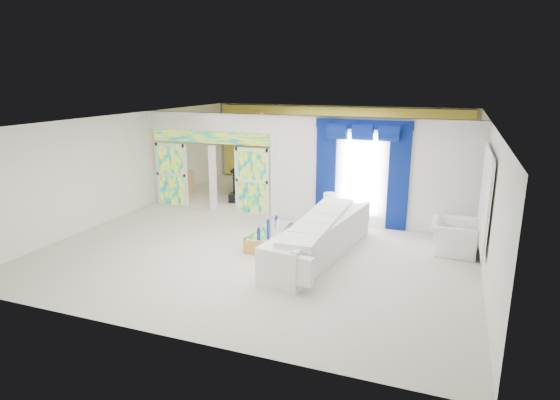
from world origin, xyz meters
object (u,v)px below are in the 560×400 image
at_px(armchair, 454,237).
at_px(white_sofa, 320,239).
at_px(coffee_table, 271,237).
at_px(console_table, 340,221).
at_px(grand_piano, 261,178).

bearing_deg(armchair, white_sofa, 117.07).
bearing_deg(armchair, coffee_table, 105.96).
height_order(console_table, armchair, armchair).
relative_size(console_table, grand_piano, 0.57).
xyz_separation_m(coffee_table, grand_piano, (-2.39, 5.04, 0.33)).
distance_m(coffee_table, grand_piano, 5.59).
relative_size(armchair, grand_piano, 0.57).
distance_m(white_sofa, coffee_table, 1.40).
relative_size(white_sofa, coffee_table, 2.54).
bearing_deg(armchair, grand_piano, 61.05).
bearing_deg(armchair, console_table, 76.45).
height_order(console_table, grand_piano, grand_piano).
relative_size(console_table, armchair, 1.00).
relative_size(coffee_table, console_table, 1.43).
distance_m(coffee_table, armchair, 4.39).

